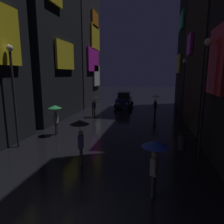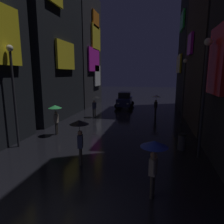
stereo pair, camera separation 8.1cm
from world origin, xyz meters
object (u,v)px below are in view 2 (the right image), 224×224
object	(u,v)px
pedestrian_near_crossing_green	(55,112)
pedestrian_midstreet_centre_blue	(154,153)
streetlamp_right_near	(204,87)
streetlamp_left_near	(13,86)
car_distant	(125,100)
pedestrian_midstreet_left_black	(95,100)
streetlamp_right_far	(184,84)
pedestrian_foreground_right_clear	(156,100)
trash_bin	(182,142)
pedestrian_foreground_left_black	(80,130)

from	to	relation	value
pedestrian_near_crossing_green	pedestrian_midstreet_centre_blue	distance (m)	8.97
streetlamp_right_near	streetlamp_left_near	bearing A→B (deg)	-176.73
pedestrian_near_crossing_green	car_distant	world-z (taller)	pedestrian_near_crossing_green
pedestrian_midstreet_left_black	streetlamp_right_far	distance (m)	8.19
pedestrian_midstreet_left_black	streetlamp_right_far	bearing A→B (deg)	-5.35
pedestrian_midstreet_left_black	streetlamp_left_near	world-z (taller)	streetlamp_left_near
pedestrian_foreground_right_clear	pedestrian_midstreet_left_black	xyz separation A→B (m)	(-5.77, -1.90, 0.00)
pedestrian_midstreet_centre_blue	trash_bin	bearing A→B (deg)	73.07
pedestrian_foreground_left_black	pedestrian_midstreet_left_black	bearing A→B (deg)	103.19
pedestrian_foreground_left_black	streetlamp_left_near	world-z (taller)	streetlamp_left_near
pedestrian_midstreet_centre_blue	pedestrian_foreground_right_clear	xyz separation A→B (m)	(0.02, 13.98, 0.00)
pedestrian_foreground_right_clear	streetlamp_left_near	bearing A→B (deg)	-126.37
pedestrian_foreground_right_clear	streetlamp_right_near	world-z (taller)	streetlamp_right_near
pedestrian_midstreet_centre_blue	pedestrian_midstreet_left_black	distance (m)	13.38
pedestrian_foreground_left_black	streetlamp_right_far	distance (m)	10.97
pedestrian_foreground_left_black	streetlamp_right_near	world-z (taller)	streetlamp_right_near
car_distant	pedestrian_foreground_left_black	bearing A→B (deg)	-88.41
pedestrian_foreground_right_clear	trash_bin	xyz separation A→B (m)	(1.50, -8.99, -1.20)
pedestrian_midstreet_left_black	pedestrian_foreground_right_clear	bearing A→B (deg)	18.24
pedestrian_midstreet_left_black	pedestrian_foreground_left_black	bearing A→B (deg)	-76.81
streetlamp_right_near	streetlamp_right_far	bearing A→B (deg)	90.00
pedestrian_foreground_left_black	pedestrian_midstreet_left_black	distance (m)	10.27
car_distant	pedestrian_foreground_right_clear	bearing A→B (deg)	-49.63
streetlamp_left_near	trash_bin	xyz separation A→B (m)	(9.30, 1.60, -3.11)
pedestrian_midstreet_centre_blue	pedestrian_foreground_left_black	bearing A→B (deg)	148.65
streetlamp_right_far	trash_bin	world-z (taller)	streetlamp_right_far
pedestrian_foreground_right_clear	car_distant	xyz separation A→B (m)	(-3.88, 4.56, -0.74)
streetlamp_right_near	streetlamp_right_far	distance (m)	7.37
pedestrian_midstreet_left_black	streetlamp_left_near	bearing A→B (deg)	-103.16
pedestrian_midstreet_centre_blue	car_distant	xyz separation A→B (m)	(-3.86, 18.54, -0.74)
pedestrian_foreground_left_black	pedestrian_foreground_right_clear	size ratio (longest dim) A/B	1.00
streetlamp_right_near	pedestrian_foreground_right_clear	bearing A→B (deg)	102.40
pedestrian_midstreet_centre_blue	streetlamp_left_near	bearing A→B (deg)	156.47
trash_bin	pedestrian_foreground_left_black	bearing A→B (deg)	-149.41
trash_bin	streetlamp_left_near	bearing A→B (deg)	-170.25
pedestrian_foreground_left_black	pedestrian_near_crossing_green	xyz separation A→B (m)	(-3.29, 3.88, 0.00)
pedestrian_near_crossing_green	trash_bin	world-z (taller)	pedestrian_near_crossing_green
car_distant	streetlamp_right_near	world-z (taller)	streetlamp_right_near
pedestrian_foreground_left_black	trash_bin	bearing A→B (deg)	30.59
pedestrian_foreground_left_black	pedestrian_near_crossing_green	distance (m)	5.09
car_distant	streetlamp_left_near	xyz separation A→B (m)	(-3.92, -15.15, 2.65)
pedestrian_near_crossing_green	car_distant	xyz separation A→B (m)	(2.84, 12.58, -0.74)
pedestrian_midstreet_left_black	car_distant	distance (m)	6.78
pedestrian_foreground_left_black	pedestrian_midstreet_centre_blue	world-z (taller)	same
pedestrian_near_crossing_green	streetlamp_left_near	bearing A→B (deg)	-112.82
trash_bin	pedestrian_midstreet_centre_blue	bearing A→B (deg)	-106.93
pedestrian_foreground_right_clear	streetlamp_right_far	world-z (taller)	streetlamp_right_far
pedestrian_midstreet_left_black	streetlamp_right_near	size ratio (longest dim) A/B	0.36
streetlamp_left_near	streetlamp_right_near	size ratio (longest dim) A/B	0.99
pedestrian_foreground_left_black	trash_bin	size ratio (longest dim) A/B	2.28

